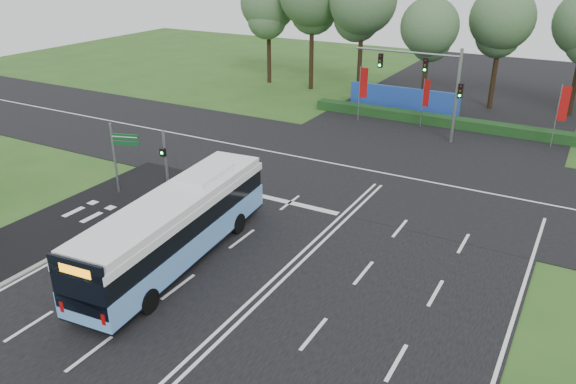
% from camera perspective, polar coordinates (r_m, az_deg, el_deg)
% --- Properties ---
extents(ground, '(120.00, 120.00, 0.00)m').
position_cam_1_polar(ground, '(27.08, 1.16, -6.49)').
color(ground, '#2A531B').
rests_on(ground, ground).
extents(road_main, '(20.00, 120.00, 0.04)m').
position_cam_1_polar(road_main, '(27.07, 1.16, -6.45)').
color(road_main, black).
rests_on(road_main, ground).
extents(road_cross, '(120.00, 14.00, 0.05)m').
position_cam_1_polar(road_cross, '(37.05, 9.97, 1.82)').
color(road_cross, black).
rests_on(road_cross, ground).
extents(bike_path, '(5.00, 18.00, 0.06)m').
position_cam_1_polar(bike_path, '(32.36, -21.46, -2.88)').
color(bike_path, black).
rests_on(bike_path, ground).
extents(kerb_strip, '(0.25, 18.00, 0.12)m').
position_cam_1_polar(kerb_strip, '(30.66, -18.55, -3.87)').
color(kerb_strip, gray).
rests_on(kerb_strip, ground).
extents(city_bus, '(3.79, 12.72, 3.60)m').
position_cam_1_polar(city_bus, '(26.33, -11.26, -3.43)').
color(city_bus, '#619CE2').
rests_on(city_bus, ground).
extents(pedestrian_signal, '(0.34, 0.44, 4.00)m').
position_cam_1_polar(pedestrian_signal, '(33.39, -12.36, 3.12)').
color(pedestrian_signal, gray).
rests_on(pedestrian_signal, ground).
extents(street_sign, '(1.62, 0.61, 4.35)m').
position_cam_1_polar(street_sign, '(34.12, -16.77, 4.05)').
color(street_sign, gray).
rests_on(street_sign, ground).
extents(banner_flag_left, '(0.68, 0.12, 4.64)m').
position_cam_1_polar(banner_flag_left, '(47.46, 7.58, 10.61)').
color(banner_flag_left, gray).
rests_on(banner_flag_left, ground).
extents(banner_flag_mid, '(0.57, 0.23, 4.02)m').
position_cam_1_polar(banner_flag_mid, '(46.78, 13.79, 9.48)').
color(banner_flag_mid, gray).
rests_on(banner_flag_mid, ground).
extents(banner_flag_right, '(0.69, 0.09, 4.69)m').
position_cam_1_polar(banner_flag_right, '(44.94, 26.07, 7.72)').
color(banner_flag_right, gray).
rests_on(banner_flag_right, ground).
extents(traffic_light_gantry, '(8.41, 0.28, 7.00)m').
position_cam_1_polar(traffic_light_gantry, '(43.49, 14.59, 11.09)').
color(traffic_light_gantry, gray).
rests_on(traffic_light_gantry, ground).
extents(hedge, '(22.00, 1.20, 0.80)m').
position_cam_1_polar(hedge, '(48.33, 15.13, 7.02)').
color(hedge, '#133414').
rests_on(hedge, ground).
extents(blue_hoarding, '(10.00, 0.30, 2.20)m').
position_cam_1_polar(blue_hoarding, '(51.51, 11.63, 9.17)').
color(blue_hoarding, '#1D41A0').
rests_on(blue_hoarding, ground).
extents(eucalyptus_row, '(46.43, 9.29, 12.76)m').
position_cam_1_polar(eucalyptus_row, '(53.34, 16.64, 17.27)').
color(eucalyptus_row, black).
rests_on(eucalyptus_row, ground).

